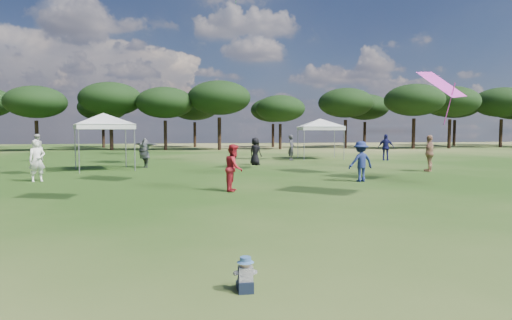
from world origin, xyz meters
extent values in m
cylinder|color=black|center=(-15.51, 44.30, 1.57)|extent=(0.36, 0.36, 3.14)
ellipsoid|color=black|center=(-15.51, 44.30, 5.03)|extent=(6.11, 6.11, 3.29)
cylinder|color=black|center=(-8.39, 45.81, 1.73)|extent=(0.40, 0.40, 3.46)
ellipsoid|color=black|center=(-8.39, 45.81, 5.54)|extent=(6.73, 6.73, 3.63)
cylinder|color=black|center=(-2.58, 44.63, 1.61)|extent=(0.37, 0.37, 3.21)
ellipsoid|color=black|center=(-2.58, 44.63, 5.14)|extent=(6.24, 6.24, 3.36)
cylinder|color=black|center=(3.26, 44.18, 1.78)|extent=(0.41, 0.41, 3.56)
ellipsoid|color=black|center=(3.26, 44.18, 5.69)|extent=(6.91, 6.91, 3.73)
cylinder|color=black|center=(10.19, 44.51, 1.44)|extent=(0.33, 0.33, 2.88)
ellipsoid|color=black|center=(10.19, 44.51, 4.61)|extent=(5.60, 5.60, 3.02)
cylinder|color=black|center=(18.96, 46.98, 1.72)|extent=(0.39, 0.39, 3.44)
ellipsoid|color=black|center=(18.96, 46.98, 5.51)|extent=(6.69, 6.69, 3.60)
cylinder|color=black|center=(25.77, 43.05, 1.77)|extent=(0.40, 0.40, 3.53)
ellipsoid|color=black|center=(25.77, 43.05, 5.65)|extent=(6.86, 6.86, 3.70)
cylinder|color=black|center=(30.65, 43.46, 1.73)|extent=(0.40, 0.40, 3.47)
ellipsoid|color=black|center=(30.65, 43.46, 5.55)|extent=(6.74, 6.74, 3.63)
cylinder|color=black|center=(39.22, 45.46, 1.79)|extent=(0.41, 0.41, 3.57)
ellipsoid|color=black|center=(39.22, 45.46, 5.72)|extent=(6.94, 6.94, 3.74)
cylinder|color=black|center=(-10.52, 53.31, 1.56)|extent=(0.36, 0.36, 3.11)
ellipsoid|color=black|center=(-10.52, 53.31, 4.98)|extent=(6.05, 6.05, 3.26)
cylinder|color=black|center=(0.83, 52.52, 1.60)|extent=(0.37, 0.37, 3.20)
ellipsoid|color=black|center=(0.83, 52.52, 5.12)|extent=(6.21, 6.21, 3.35)
cylinder|color=black|center=(10.82, 51.34, 1.50)|extent=(0.34, 0.34, 2.99)
ellipsoid|color=black|center=(10.82, 51.34, 4.79)|extent=(5.81, 5.81, 3.13)
cylinder|color=black|center=(23.62, 51.75, 1.66)|extent=(0.38, 0.38, 3.31)
ellipsoid|color=black|center=(23.62, 51.75, 5.30)|extent=(6.43, 6.43, 3.47)
cylinder|color=black|center=(37.30, 52.12, 1.82)|extent=(0.42, 0.42, 3.64)
ellipsoid|color=black|center=(37.30, 52.12, 5.82)|extent=(7.06, 7.06, 3.81)
cylinder|color=gray|center=(-5.79, 19.11, 1.17)|extent=(0.06, 0.06, 2.33)
cylinder|color=gray|center=(-3.23, 19.87, 1.17)|extent=(0.06, 0.06, 2.33)
cylinder|color=gray|center=(-6.55, 21.66, 1.17)|extent=(0.06, 0.06, 2.33)
cylinder|color=gray|center=(-3.99, 22.42, 1.17)|extent=(0.06, 0.06, 2.33)
cube|color=silver|center=(-4.89, 20.76, 2.28)|extent=(3.51, 3.51, 0.25)
pyramid|color=silver|center=(-4.89, 20.76, 3.01)|extent=(5.51, 5.51, 0.60)
cylinder|color=gray|center=(7.70, 26.35, 1.15)|extent=(0.06, 0.06, 2.30)
cylinder|color=gray|center=(10.55, 26.02, 1.15)|extent=(0.06, 0.06, 2.30)
cylinder|color=gray|center=(8.03, 29.20, 1.15)|extent=(0.06, 0.06, 2.30)
cylinder|color=gray|center=(10.88, 28.87, 1.15)|extent=(0.06, 0.06, 2.30)
cube|color=silver|center=(9.29, 27.61, 2.25)|extent=(3.36, 3.36, 0.25)
pyramid|color=silver|center=(9.29, 27.61, 2.98)|extent=(6.13, 6.13, 0.60)
cube|color=black|center=(-0.06, 2.43, 0.07)|extent=(0.20, 0.20, 0.15)
cube|color=black|center=(-0.12, 2.57, 0.04)|extent=(0.07, 0.18, 0.08)
cube|color=black|center=(0.01, 2.57, 0.04)|extent=(0.07, 0.18, 0.08)
cube|color=white|center=(-0.06, 2.43, 0.24)|extent=(0.19, 0.13, 0.19)
cylinder|color=white|center=(-0.18, 2.48, 0.24)|extent=(0.06, 0.19, 0.12)
cylinder|color=white|center=(0.06, 2.48, 0.24)|extent=(0.06, 0.19, 0.12)
sphere|color=#E0B293|center=(-0.06, 2.43, 0.37)|extent=(0.13, 0.13, 0.13)
cone|color=#538CC1|center=(-0.06, 2.43, 0.40)|extent=(0.22, 0.22, 0.02)
cylinder|color=#538CC1|center=(-0.06, 2.43, 0.43)|extent=(0.14, 0.14, 0.06)
imported|color=#9C6F55|center=(11.61, 17.06, 0.93)|extent=(1.09, 1.09, 1.86)
imported|color=black|center=(3.56, 22.65, 0.84)|extent=(0.93, 0.97, 1.67)
imported|color=white|center=(-6.67, 15.80, 0.86)|extent=(0.75, 0.67, 1.72)
imported|color=navy|center=(13.29, 25.10, 0.92)|extent=(1.16, 0.94, 1.84)
imported|color=#414145|center=(-2.92, 21.92, 0.84)|extent=(1.77, 1.94, 1.68)
imported|color=#AA1C27|center=(0.91, 11.63, 0.81)|extent=(0.80, 0.92, 1.62)
imported|color=navy|center=(6.34, 13.51, 0.82)|extent=(1.16, 0.79, 1.65)
imported|color=#333238|center=(6.79, 26.39, 0.90)|extent=(0.70, 0.78, 1.80)
imported|color=silver|center=(-10.58, 28.38, 0.94)|extent=(0.88, 1.04, 1.87)
plane|color=#D635B5|center=(9.77, 13.38, 4.00)|extent=(2.47, 2.19, 1.33)
camera|label=1|loc=(-0.84, -2.86, 2.06)|focal=30.00mm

